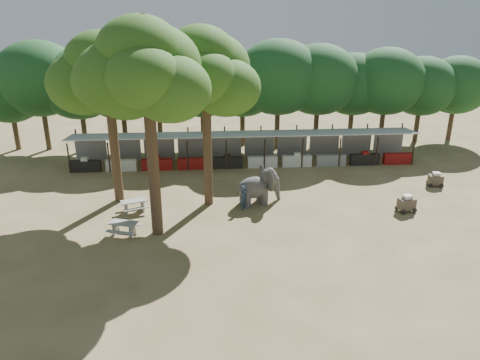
{
  "coord_description": "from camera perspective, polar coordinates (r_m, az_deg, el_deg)",
  "views": [
    {
      "loc": [
        -3.03,
        -22.46,
        12.66
      ],
      "look_at": [
        -1.0,
        5.0,
        2.0
      ],
      "focal_mm": 35.0,
      "sensor_mm": 36.0,
      "label": 1
    }
  ],
  "objects": [
    {
      "name": "elephant",
      "position": [
        30.74,
        2.33,
        -0.76
      ],
      "size": [
        3.21,
        2.36,
        2.38
      ],
      "rotation": [
        0.0,
        0.0,
        0.3
      ],
      "color": "#3D3A3A",
      "rests_on": "ground"
    },
    {
      "name": "vendor_stalls",
      "position": [
        38.19,
        0.52,
        3.67
      ],
      "size": [
        28.0,
        2.99,
        2.8
      ],
      "color": "#A6A8AE",
      "rests_on": "ground"
    },
    {
      "name": "cart_back",
      "position": [
        36.59,
        22.73,
        0.08
      ],
      "size": [
        1.18,
        0.87,
        1.06
      ],
      "rotation": [
        0.0,
        0.0,
        -0.16
      ],
      "color": "#3D332A",
      "rests_on": "ground"
    },
    {
      "name": "picnic_table_near",
      "position": [
        27.69,
        -13.99,
        -5.54
      ],
      "size": [
        1.93,
        1.83,
        0.78
      ],
      "rotation": [
        0.0,
        0.0,
        -0.32
      ],
      "color": "gray",
      "rests_on": "ground"
    },
    {
      "name": "yard_tree_left",
      "position": [
        30.6,
        -16.05,
        11.99
      ],
      "size": [
        7.1,
        6.9,
        11.02
      ],
      "color": "#332316",
      "rests_on": "ground"
    },
    {
      "name": "handler",
      "position": [
        29.95,
        0.44,
        -2.14
      ],
      "size": [
        0.58,
        0.69,
        1.62
      ],
      "primitive_type": "imported",
      "rotation": [
        0.0,
        0.0,
        1.18
      ],
      "color": "#26384C",
      "rests_on": "ground"
    },
    {
      "name": "backdrop_trees",
      "position": [
        42.18,
        -0.05,
        11.41
      ],
      "size": [
        46.46,
        5.95,
        8.33
      ],
      "color": "#332316",
      "rests_on": "ground"
    },
    {
      "name": "picnic_table_far",
      "position": [
        30.44,
        -12.79,
        -2.91
      ],
      "size": [
        1.97,
        1.87,
        0.79
      ],
      "rotation": [
        0.0,
        0.0,
        0.36
      ],
      "color": "gray",
      "rests_on": "ground"
    },
    {
      "name": "yard_tree_back",
      "position": [
        28.94,
        -4.51,
        12.92
      ],
      "size": [
        7.1,
        6.9,
        11.36
      ],
      "color": "#332316",
      "rests_on": "ground"
    },
    {
      "name": "yard_tree_center",
      "position": [
        25.08,
        -11.59,
        12.84
      ],
      "size": [
        7.1,
        6.9,
        12.04
      ],
      "color": "#332316",
      "rests_on": "ground"
    },
    {
      "name": "cart_front",
      "position": [
        31.55,
        19.65,
        -2.71
      ],
      "size": [
        1.29,
        0.99,
        1.12
      ],
      "rotation": [
        0.0,
        0.0,
        0.22
      ],
      "color": "#3D332A",
      "rests_on": "ground"
    },
    {
      "name": "ground",
      "position": [
        25.96,
        3.05,
        -8.06
      ],
      "size": [
        100.0,
        100.0,
        0.0
      ],
      "primitive_type": "plane",
      "color": "brown",
      "rests_on": "ground"
    }
  ]
}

